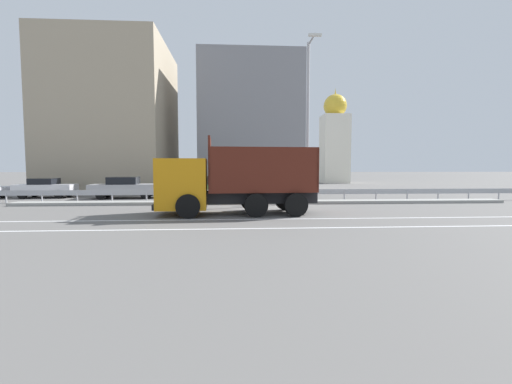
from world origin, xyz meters
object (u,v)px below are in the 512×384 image
Objects in this scene: street_lamp_1 at (308,116)px; parked_car_3 at (202,187)px; median_road_sign at (287,180)px; dump_truck at (216,186)px; church_tower at (335,140)px; parked_car_1 at (46,188)px; parked_car_2 at (125,187)px; parked_car_4 at (268,188)px.

street_lamp_1 is 9.67m from parked_car_3.
median_road_sign is at bearing 166.83° from street_lamp_1.
church_tower is at bearing -28.23° from dump_truck.
street_lamp_1 is at bearing 69.08° from parked_car_1.
parked_car_2 reaches higher than parked_car_1.
parked_car_2 is (5.83, -0.72, 0.04)m from parked_car_1.
street_lamp_1 is 1.96× the size of parked_car_4.
dump_truck reaches higher than parked_car_2.
parked_car_1 is 16.07m from parked_car_4.
parked_car_3 is at bearing 85.68° from parked_car_1.
parked_car_3 is 28.58m from church_tower.
church_tower reaches higher than median_road_sign.
dump_truck is 9.67m from parked_car_3.
parked_car_4 is at bearing 98.22° from median_road_sign.
church_tower is at bearing 124.95° from parked_car_1.
parked_car_3 reaches higher than parked_car_4.
dump_truck is at bearing 48.94° from parked_car_1.
parked_car_3 is (-1.55, 9.53, -0.55)m from dump_truck.
median_road_sign is 4.67m from parked_car_4.
parked_car_2 is at bearing -91.89° from parked_car_4.
median_road_sign is 17.49m from parked_car_1.
median_road_sign reaches higher than parked_car_4.
median_road_sign is at bearing -133.71° from parked_car_3.
dump_truck is 9.62m from parked_car_4.
median_road_sign is at bearing -45.01° from dump_truck.
median_road_sign reaches higher than parked_car_1.
parked_car_1 is at bearing 163.00° from median_road_sign.
church_tower is (9.88, 27.99, 0.93)m from street_lamp_1.
parked_car_1 is (-16.72, 5.11, -0.71)m from median_road_sign.
street_lamp_1 is 19.23m from parked_car_1.
parked_car_4 is (-1.85, 4.84, -4.47)m from street_lamp_1.
parked_car_4 is at bearing -23.38° from dump_truck.
parked_car_4 is at bearing -116.89° from church_tower.
street_lamp_1 is 2.29× the size of parked_car_3.
parked_car_4 is at bearing 86.43° from parked_car_2.
church_tower reaches higher than parked_car_1.
parked_car_2 is 1.17× the size of parked_car_3.
street_lamp_1 is at bearing -13.17° from median_road_sign.
parked_car_3 is (11.18, -0.03, 0.04)m from parked_car_1.
median_road_sign is 11.75m from parked_car_2.
median_road_sign is 0.55× the size of parked_car_2.
parked_car_2 is at bearing 96.25° from parked_car_3.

